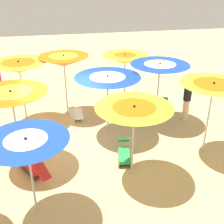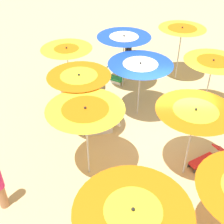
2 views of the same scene
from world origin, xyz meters
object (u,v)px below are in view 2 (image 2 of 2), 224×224
Objects in this scene: beach_umbrella_0 at (182,32)px; lounger_3 at (101,127)px; beach_umbrella_4 at (140,69)px; beachgoer_1 at (128,55)px; beach_umbrella_3 at (213,65)px; beach_umbrella_2 at (67,53)px; lounger_0 at (112,77)px; beach_umbrella_5 at (79,81)px; beach_umbrella_11 at (133,217)px; beach_umbrella_8 at (86,115)px; beach_umbrella_1 at (124,41)px; lounger_2 at (183,107)px; beach_ball at (98,75)px; beach_umbrella_7 at (195,115)px; lounger_1 at (205,159)px.

lounger_3 is at bearing -39.36° from beach_umbrella_0.
beach_umbrella_4 is 1.23× the size of beachgoer_1.
beach_umbrella_3 is 1.21× the size of beachgoer_1.
beach_umbrella_4 is at bearing -33.37° from beach_umbrella_0.
beach_umbrella_2 reaches higher than lounger_0.
beach_umbrella_11 is at bearing 17.71° from beach_umbrella_5.
beach_umbrella_8 is at bearing -27.83° from beach_umbrella_4.
beach_umbrella_1 is 1.93× the size of lounger_2.
beach_umbrella_8 is at bearing -45.77° from beachgoer_1.
lounger_2 reaches higher than beach_ball.
beach_umbrella_4 is 7.30× the size of beach_ball.
beach_umbrella_11 is 9.27m from beachgoer_1.
beach_umbrella_8 is 2.76m from lounger_3.
beach_umbrella_1 reaches higher than beachgoer_1.
beach_umbrella_3 reaches higher than beach_ball.
beach_umbrella_4 reaches higher than beach_umbrella_2.
beach_ball is at bearing 144.39° from beach_umbrella_2.
beach_umbrella_3 is 1.83× the size of lounger_2.
beach_umbrella_5 is 1.03× the size of beach_umbrella_7.
beach_umbrella_8 reaches higher than beach_umbrella_4.
beachgoer_1 reaches higher than lounger_0.
lounger_0 is 0.92× the size of lounger_1.
beach_umbrella_5 is 3.58m from beach_umbrella_7.
beach_umbrella_8 is (5.85, -3.46, -0.04)m from beach_umbrella_0.
lounger_0 is (-5.50, 0.56, -1.96)m from beach_umbrella_8.
beach_umbrella_11 reaches higher than beachgoer_1.
beach_umbrella_0 is at bearing -120.34° from lounger_1.
beach_umbrella_2 is at bearing -70.65° from beach_umbrella_1.
beach_umbrella_7 is 1.30× the size of beachgoer_1.
beach_umbrella_7 is at bearing -39.06° from lounger_0.
lounger_1 is 0.71× the size of beachgoer_1.
beach_ball is (0.43, -1.37, -0.82)m from beachgoer_1.
lounger_0 is (-5.46, -2.29, -1.97)m from beach_umbrella_7.
beach_umbrella_8 is at bearing -89.17° from beach_umbrella_7.
beach_umbrella_11 reaches higher than beach_umbrella_1.
lounger_2 is (-2.76, -0.23, 0.00)m from lounger_1.
beach_umbrella_8 is 7.81× the size of beach_ball.
beach_umbrella_3 is 4.59m from lounger_0.
beach_umbrella_3 is 0.93× the size of beach_umbrella_7.
beach_umbrella_3 is at bearing 95.19° from beach_umbrella_4.
beachgoer_1 reaches higher than lounger_2.
beach_umbrella_2 is at bearing 177.64° from lounger_2.
beach_umbrella_0 is 2.03× the size of lounger_0.
beach_umbrella_8 is at bearing -124.96° from lounger_2.
beach_umbrella_1 is 1.05× the size of beach_umbrella_3.
beach_umbrella_5 is 4.60m from beach_ball.
beach_umbrella_1 is at bearing -160.23° from beach_umbrella_7.
beach_umbrella_8 is 2.02× the size of lounger_0.
beach_umbrella_4 is at bearing 31.65° from beach_ball.
beach_umbrella_7 reaches higher than beach_umbrella_1.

